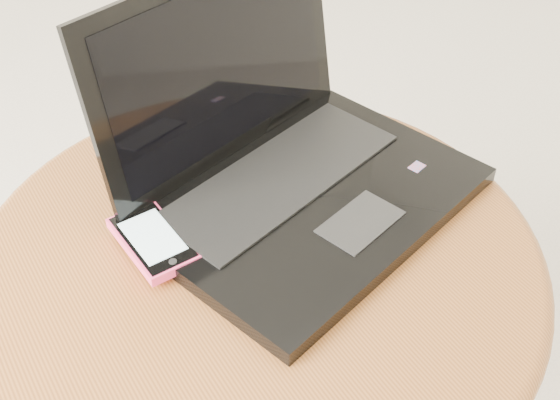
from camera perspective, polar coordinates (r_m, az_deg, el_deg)
table at (r=0.91m, az=-1.64°, el=-8.77°), size 0.66×0.66×0.52m
laptop at (r=0.87m, az=0.49°, el=2.96°), size 0.45×0.40×0.25m
phone_black at (r=0.83m, az=-8.02°, el=-3.47°), size 0.08×0.12×0.01m
phone_pink at (r=0.83m, az=-9.89°, el=-3.14°), size 0.07×0.12×0.01m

